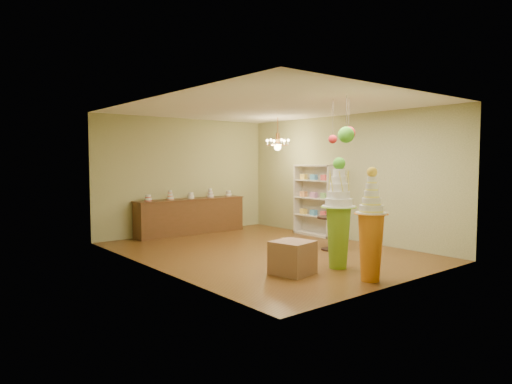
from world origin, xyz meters
TOP-DOWN VIEW (x-y plane):
  - floor at (0.00, 0.00)m, footprint 6.50×6.50m
  - ceiling at (0.00, 0.00)m, footprint 6.50×6.50m
  - wall_back at (0.00, 3.25)m, footprint 5.00×0.04m
  - wall_front at (0.00, -3.25)m, footprint 5.00×0.04m
  - wall_left at (-2.50, 0.00)m, footprint 0.04×6.50m
  - wall_right at (2.50, 0.00)m, footprint 0.04×6.50m
  - pedestal_green at (0.06, -1.96)m, footprint 0.59×0.59m
  - pedestal_orange at (-0.21, -2.85)m, footprint 0.64×0.64m
  - burlap_riser at (-0.85, -1.74)m, footprint 0.72×0.72m
  - sideboard at (0.00, 2.97)m, footprint 3.04×0.54m
  - shelving_unit at (2.34, 0.80)m, footprint 0.33×1.20m
  - round_table at (1.17, -0.77)m, footprint 0.60×0.60m
  - vase at (1.17, -0.77)m, footprint 0.20×0.20m
  - pom_red_left at (0.18, -2.06)m, footprint 0.24×0.24m
  - pom_green_mid at (-0.07, -2.21)m, footprint 0.27×0.27m
  - pom_red_right at (0.06, -1.79)m, footprint 0.15×0.15m
  - chandelier at (1.67, 1.47)m, footprint 0.71×0.71m

SIDE VIEW (x-z plane):
  - floor at x=0.00m, z-range 0.00..0.00m
  - burlap_riser at x=-0.85m, z-range 0.00..0.56m
  - round_table at x=1.17m, z-range 0.11..0.83m
  - sideboard at x=0.00m, z-range -0.10..1.06m
  - pedestal_orange at x=-0.21m, z-range -0.21..1.60m
  - vase at x=1.17m, z-range 0.72..0.90m
  - pedestal_green at x=0.06m, z-range -0.17..1.79m
  - shelving_unit at x=2.34m, z-range 0.00..1.80m
  - wall_back at x=0.00m, z-range 0.00..3.00m
  - wall_front at x=0.00m, z-range 0.00..3.00m
  - wall_left at x=-2.50m, z-range 0.00..3.00m
  - wall_right at x=2.50m, z-range 0.00..3.00m
  - pom_red_right at x=0.06m, z-range 1.90..2.69m
  - chandelier at x=1.67m, z-range 1.88..2.73m
  - pom_green_mid at x=-0.07m, z-range 1.94..2.74m
  - pom_red_left at x=0.18m, z-range 2.02..2.75m
  - ceiling at x=0.00m, z-range 3.00..3.00m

